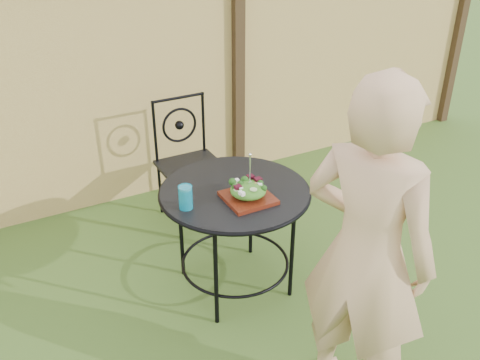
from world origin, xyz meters
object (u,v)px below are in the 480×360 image
Objects in this scene: patio_table at (235,209)px; diner at (366,256)px; salad_plate at (248,198)px; patio_chair at (189,158)px.

diner is (0.13, -1.03, 0.28)m from patio_table.
patio_table is at bearing -17.43° from diner.
diner is at bearing -82.65° from salad_plate.
patio_table is 3.42× the size of salad_plate.
patio_chair is 1.99m from diner.
patio_table is at bearing 96.53° from salad_plate.
patio_chair is (0.09, 0.93, -0.08)m from patio_table.
patio_chair reaches higher than salad_plate.
patio_table is 0.93m from patio_chair.
diner is (0.04, -1.95, 0.37)m from patio_chair.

